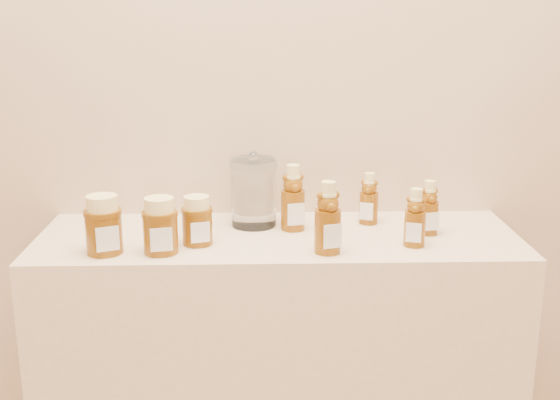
{
  "coord_description": "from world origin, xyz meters",
  "views": [
    {
      "loc": [
        -0.04,
        -0.11,
        1.46
      ],
      "look_at": [
        0.0,
        1.52,
        1.0
      ],
      "focal_mm": 45.0,
      "sensor_mm": 36.0,
      "label": 1
    }
  ],
  "objects_px": {
    "display_table": "(278,395)",
    "bear_bottle_back_left": "(293,193)",
    "bear_bottle_front_left": "(328,213)",
    "glass_canister": "(254,190)",
    "honey_jar_left": "(103,225)"
  },
  "relations": [
    {
      "from": "display_table",
      "to": "bear_bottle_back_left",
      "type": "relative_size",
      "value": 6.28
    },
    {
      "from": "bear_bottle_back_left",
      "to": "bear_bottle_front_left",
      "type": "relative_size",
      "value": 1.0
    },
    {
      "from": "honey_jar_left",
      "to": "glass_canister",
      "type": "distance_m",
      "value": 0.4
    },
    {
      "from": "honey_jar_left",
      "to": "glass_canister",
      "type": "xyz_separation_m",
      "value": [
        0.34,
        0.2,
        0.03
      ]
    },
    {
      "from": "glass_canister",
      "to": "honey_jar_left",
      "type": "bearing_deg",
      "value": -149.46
    },
    {
      "from": "bear_bottle_back_left",
      "to": "glass_canister",
      "type": "height_order",
      "value": "same"
    },
    {
      "from": "display_table",
      "to": "bear_bottle_back_left",
      "type": "height_order",
      "value": "bear_bottle_back_left"
    },
    {
      "from": "glass_canister",
      "to": "display_table",
      "type": "bearing_deg",
      "value": -54.66
    },
    {
      "from": "display_table",
      "to": "honey_jar_left",
      "type": "relative_size",
      "value": 8.73
    },
    {
      "from": "bear_bottle_front_left",
      "to": "glass_canister",
      "type": "xyz_separation_m",
      "value": [
        -0.17,
        0.21,
        -0.0
      ]
    },
    {
      "from": "display_table",
      "to": "honey_jar_left",
      "type": "xyz_separation_m",
      "value": [
        -0.41,
        -0.12,
        0.52
      ]
    },
    {
      "from": "display_table",
      "to": "bear_bottle_front_left",
      "type": "xyz_separation_m",
      "value": [
        0.11,
        -0.13,
        0.55
      ]
    },
    {
      "from": "bear_bottle_front_left",
      "to": "bear_bottle_back_left",
      "type": "bearing_deg",
      "value": 96.13
    },
    {
      "from": "bear_bottle_front_left",
      "to": "honey_jar_left",
      "type": "bearing_deg",
      "value": 162.64
    },
    {
      "from": "bear_bottle_back_left",
      "to": "bear_bottle_front_left",
      "type": "distance_m",
      "value": 0.19
    }
  ]
}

